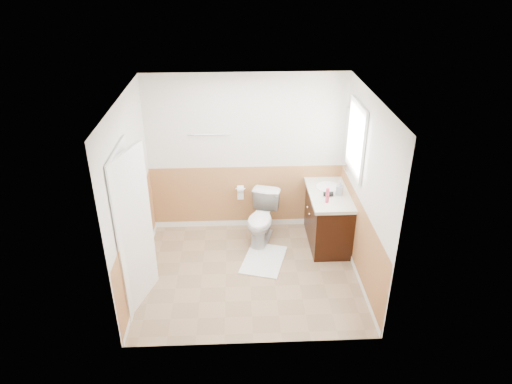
{
  "coord_description": "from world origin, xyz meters",
  "views": [
    {
      "loc": [
        -0.15,
        -5.25,
        4.03
      ],
      "look_at": [
        0.1,
        0.25,
        1.15
      ],
      "focal_mm": 32.71,
      "sensor_mm": 36.0,
      "label": 1
    }
  ],
  "objects_px": {
    "toilet": "(262,219)",
    "soap_dispenser": "(340,188)",
    "bath_mat": "(264,260)",
    "lotion_bottle": "(327,195)",
    "vanity_cabinet": "(328,219)"
  },
  "relations": [
    {
      "from": "bath_mat",
      "to": "vanity_cabinet",
      "type": "relative_size",
      "value": 0.73
    },
    {
      "from": "toilet",
      "to": "vanity_cabinet",
      "type": "distance_m",
      "value": 1.0
    },
    {
      "from": "bath_mat",
      "to": "vanity_cabinet",
      "type": "xyz_separation_m",
      "value": [
        1.0,
        0.47,
        0.39
      ]
    },
    {
      "from": "toilet",
      "to": "soap_dispenser",
      "type": "relative_size",
      "value": 3.64
    },
    {
      "from": "toilet",
      "to": "soap_dispenser",
      "type": "bearing_deg",
      "value": 9.3
    },
    {
      "from": "vanity_cabinet",
      "to": "bath_mat",
      "type": "bearing_deg",
      "value": -154.84
    },
    {
      "from": "vanity_cabinet",
      "to": "lotion_bottle",
      "type": "relative_size",
      "value": 5.0
    },
    {
      "from": "bath_mat",
      "to": "lotion_bottle",
      "type": "relative_size",
      "value": 3.64
    },
    {
      "from": "toilet",
      "to": "soap_dispenser",
      "type": "distance_m",
      "value": 1.27
    },
    {
      "from": "toilet",
      "to": "lotion_bottle",
      "type": "relative_size",
      "value": 3.47
    },
    {
      "from": "bath_mat",
      "to": "lotion_bottle",
      "type": "xyz_separation_m",
      "value": [
        0.9,
        0.17,
        0.95
      ]
    },
    {
      "from": "toilet",
      "to": "lotion_bottle",
      "type": "bearing_deg",
      "value": -5.54
    },
    {
      "from": "toilet",
      "to": "vanity_cabinet",
      "type": "height_order",
      "value": "vanity_cabinet"
    },
    {
      "from": "bath_mat",
      "to": "soap_dispenser",
      "type": "xyz_separation_m",
      "value": [
        1.12,
        0.39,
        0.94
      ]
    },
    {
      "from": "toilet",
      "to": "bath_mat",
      "type": "distance_m",
      "value": 0.65
    }
  ]
}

